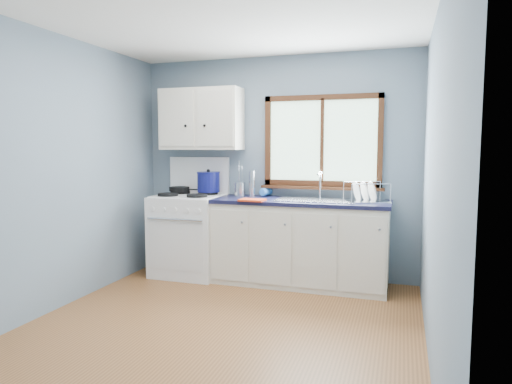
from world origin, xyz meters
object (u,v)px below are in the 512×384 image
(sink, at_px, (317,206))
(dish_rack, at_px, (365,196))
(utensil_crock, at_px, (240,189))
(thermos, at_px, (252,184))
(base_cabinets, at_px, (300,247))
(gas_range, at_px, (189,232))
(skillet, at_px, (179,189))
(stockpot, at_px, (208,182))

(sink, relative_size, dish_rack, 1.67)
(utensil_crock, height_order, dish_rack, utensil_crock)
(utensil_crock, relative_size, thermos, 1.38)
(base_cabinets, height_order, sink, sink)
(gas_range, bearing_deg, dish_rack, 0.78)
(skillet, bearing_deg, gas_range, -29.96)
(base_cabinets, bearing_deg, stockpot, 173.64)
(skillet, relative_size, utensil_crock, 0.91)
(dish_rack, bearing_deg, stockpot, 153.91)
(stockpot, relative_size, thermos, 1.10)
(skillet, bearing_deg, dish_rack, 2.14)
(thermos, bearing_deg, skillet, -177.33)
(stockpot, bearing_deg, base_cabinets, -6.36)
(gas_range, height_order, thermos, gas_range)
(gas_range, bearing_deg, utensil_crock, 14.64)
(base_cabinets, distance_m, utensil_crock, 0.95)
(stockpot, relative_size, dish_rack, 0.64)
(thermos, height_order, dish_rack, thermos)
(skillet, distance_m, dish_rack, 2.17)
(stockpot, relative_size, utensil_crock, 0.80)
(gas_range, xyz_separation_m, base_cabinets, (1.31, 0.02, -0.08))
(base_cabinets, relative_size, skillet, 4.98)
(thermos, xyz_separation_m, dish_rack, (1.27, -0.14, -0.09))
(thermos, bearing_deg, dish_rack, -6.28)
(utensil_crock, bearing_deg, gas_range, -165.36)
(gas_range, bearing_deg, base_cabinets, 0.82)
(gas_range, height_order, skillet, gas_range)
(gas_range, height_order, base_cabinets, gas_range)
(base_cabinets, relative_size, sink, 2.20)
(dish_rack, bearing_deg, gas_range, 158.39)
(utensil_crock, height_order, thermos, utensil_crock)
(thermos, distance_m, dish_rack, 1.28)
(sink, bearing_deg, gas_range, -179.29)
(stockpot, distance_m, dish_rack, 1.80)
(sink, height_order, stockpot, stockpot)
(base_cabinets, height_order, thermos, thermos)
(skillet, height_order, stockpot, stockpot)
(sink, height_order, dish_rack, sink)
(sink, xyz_separation_m, dish_rack, (0.50, 0.01, 0.12))
(gas_range, xyz_separation_m, thermos, (0.71, 0.17, 0.57))
(base_cabinets, distance_m, skillet, 1.60)
(gas_range, height_order, stockpot, gas_range)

